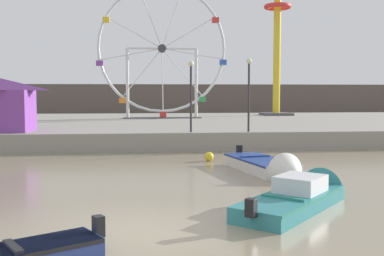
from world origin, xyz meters
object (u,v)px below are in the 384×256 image
Objects in this scene: motorboat_white_red_stripe at (272,168)px; ferris_wheel_white_frame at (162,51)px; mooring_buoy_orange at (209,157)px; motorboat_teal_painted at (307,194)px; promenade_lamp_far at (249,84)px; promenade_lamp_near at (191,86)px; drop_tower_yellow_tower at (277,45)px.

motorboat_white_red_stripe is 23.81m from ferris_wheel_white_frame.
motorboat_teal_painted is at bearing -78.87° from mooring_buoy_orange.
promenade_lamp_near is at bearing 178.80° from promenade_lamp_far.
ferris_wheel_white_frame is at bearing 176.41° from motorboat_white_red_stripe.
promenade_lamp_far is (4.31, -14.59, -3.09)m from ferris_wheel_white_frame.
drop_tower_yellow_tower is at bearing 20.72° from ferris_wheel_white_frame.
motorboat_teal_painted is 13.43m from promenade_lamp_near.
promenade_lamp_near is 5.41m from mooring_buoy_orange.
motorboat_white_red_stripe is at bearing -63.78° from mooring_buoy_orange.
drop_tower_yellow_tower is (7.95, 26.94, 7.62)m from motorboat_white_red_stripe.
mooring_buoy_orange is (-9.90, -22.98, -7.67)m from drop_tower_yellow_tower.
motorboat_teal_painted is at bearing -104.52° from drop_tower_yellow_tower.
drop_tower_yellow_tower is 30.57× the size of mooring_buoy_orange.
drop_tower_yellow_tower is at bearing 27.59° from motorboat_teal_painted.
motorboat_teal_painted is at bearing -80.49° from promenade_lamp_near.
motorboat_white_red_stripe is 1.37× the size of promenade_lamp_near.
promenade_lamp_far is (0.88, 8.05, 3.45)m from motorboat_white_red_stripe.
motorboat_teal_painted is 11.68× the size of mooring_buoy_orange.
promenade_lamp_near is at bearing -85.94° from ferris_wheel_white_frame.
ferris_wheel_white_frame is 2.89× the size of promenade_lamp_near.
motorboat_teal_painted is 1.29× the size of promenade_lamp_near.
drop_tower_yellow_tower reaches higher than promenade_lamp_far.
promenade_lamp_far is at bearing 55.31° from mooring_buoy_orange.
promenade_lamp_far is at bearing 161.56° from motorboat_white_red_stripe.
promenade_lamp_far reaches higher than motorboat_white_red_stripe.
motorboat_white_red_stripe is 0.41× the size of drop_tower_yellow_tower.
drop_tower_yellow_tower is 3.25× the size of promenade_lamp_far.
ferris_wheel_white_frame is 15.52m from promenade_lamp_far.
drop_tower_yellow_tower is at bearing 66.69° from mooring_buoy_orange.
motorboat_white_red_stripe is at bearing -73.57° from promenade_lamp_near.
promenade_lamp_near is (-10.34, -18.82, -4.25)m from drop_tower_yellow_tower.
ferris_wheel_white_frame reaches higher than promenade_lamp_far.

